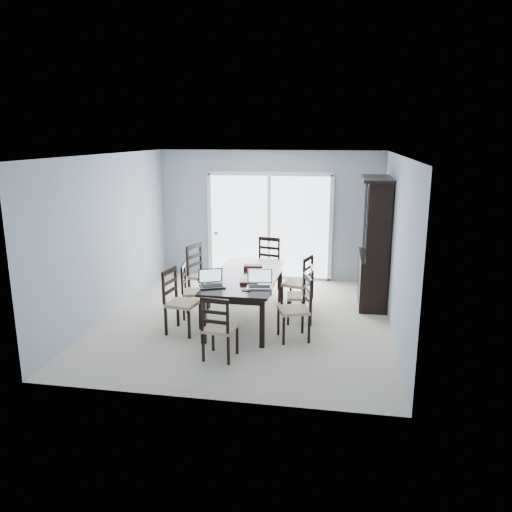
# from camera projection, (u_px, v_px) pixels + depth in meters

# --- Properties ---
(floor) EXTENTS (5.00, 5.00, 0.00)m
(floor) POSITION_uv_depth(u_px,v_px,m) (246.00, 320.00, 7.99)
(floor) COLOR #BDB7A2
(floor) RESTS_ON ground
(ceiling) EXTENTS (5.00, 5.00, 0.00)m
(ceiling) POSITION_uv_depth(u_px,v_px,m) (245.00, 155.00, 7.38)
(ceiling) COLOR white
(ceiling) RESTS_ON back_wall
(back_wall) EXTENTS (4.50, 0.02, 2.60)m
(back_wall) POSITION_uv_depth(u_px,v_px,m) (269.00, 216.00, 10.08)
(back_wall) COLOR #8F9CAB
(back_wall) RESTS_ON floor
(wall_left) EXTENTS (0.02, 5.00, 2.60)m
(wall_left) POSITION_uv_depth(u_px,v_px,m) (109.00, 236.00, 8.06)
(wall_left) COLOR #8F9CAB
(wall_left) RESTS_ON floor
(wall_right) EXTENTS (0.02, 5.00, 2.60)m
(wall_right) POSITION_uv_depth(u_px,v_px,m) (396.00, 246.00, 7.31)
(wall_right) COLOR #8F9CAB
(wall_right) RESTS_ON floor
(balcony) EXTENTS (4.50, 2.00, 0.10)m
(balcony) POSITION_uv_depth(u_px,v_px,m) (275.00, 267.00, 11.36)
(balcony) COLOR gray
(balcony) RESTS_ON ground
(railing) EXTENTS (4.50, 0.06, 1.10)m
(railing) POSITION_uv_depth(u_px,v_px,m) (281.00, 233.00, 12.17)
(railing) COLOR #99999E
(railing) RESTS_ON balcony
(dining_table) EXTENTS (1.00, 2.20, 0.75)m
(dining_table) POSITION_uv_depth(u_px,v_px,m) (246.00, 280.00, 7.83)
(dining_table) COLOR black
(dining_table) RESTS_ON floor
(china_hutch) EXTENTS (0.50, 1.38, 2.20)m
(china_hutch) POSITION_uv_depth(u_px,v_px,m) (375.00, 243.00, 8.60)
(china_hutch) COLOR black
(china_hutch) RESTS_ON floor
(sliding_door) EXTENTS (2.52, 0.05, 2.18)m
(sliding_door) POSITION_uv_depth(u_px,v_px,m) (269.00, 226.00, 10.11)
(sliding_door) COLOR silver
(sliding_door) RESTS_ON floor
(chair_left_near) EXTENTS (0.49, 0.48, 1.12)m
(chair_left_near) POSITION_uv_depth(u_px,v_px,m) (177.00, 294.00, 7.39)
(chair_left_near) COLOR black
(chair_left_near) RESTS_ON floor
(chair_left_mid) EXTENTS (0.45, 0.44, 1.02)m
(chair_left_mid) POSITION_uv_depth(u_px,v_px,m) (190.00, 285.00, 8.02)
(chair_left_mid) COLOR black
(chair_left_mid) RESTS_ON floor
(chair_left_far) EXTENTS (0.58, 0.57, 1.20)m
(chair_left_far) POSITION_uv_depth(u_px,v_px,m) (200.00, 267.00, 8.71)
(chair_left_far) COLOR black
(chair_left_far) RESTS_ON floor
(chair_right_near) EXTENTS (0.53, 0.52, 1.08)m
(chair_right_near) POSITION_uv_depth(u_px,v_px,m) (300.00, 301.00, 7.13)
(chair_right_near) COLOR black
(chair_right_near) RESTS_ON floor
(chair_right_mid) EXTENTS (0.44, 0.43, 1.03)m
(chair_right_mid) POSITION_uv_depth(u_px,v_px,m) (305.00, 289.00, 7.80)
(chair_right_mid) COLOR black
(chair_right_mid) RESTS_ON floor
(chair_right_far) EXTENTS (0.52, 0.51, 1.09)m
(chair_right_far) POSITION_uv_depth(u_px,v_px,m) (302.00, 277.00, 8.35)
(chair_right_far) COLOR black
(chair_right_far) RESTS_ON floor
(chair_end_near) EXTENTS (0.43, 0.44, 1.03)m
(chair_end_near) POSITION_uv_depth(u_px,v_px,m) (218.00, 322.00, 6.43)
(chair_end_near) COLOR black
(chair_end_near) RESTS_ON floor
(chair_end_far) EXTENTS (0.53, 0.54, 1.16)m
(chair_end_far) POSITION_uv_depth(u_px,v_px,m) (267.00, 259.00, 9.41)
(chair_end_far) COLOR black
(chair_end_far) RESTS_ON floor
(laptop_dark) EXTENTS (0.43, 0.38, 0.25)m
(laptop_dark) POSITION_uv_depth(u_px,v_px,m) (212.00, 283.00, 7.18)
(laptop_dark) COLOR black
(laptop_dark) RESTS_ON dining_table
(laptop_silver) EXTENTS (0.40, 0.31, 0.25)m
(laptop_silver) POSITION_uv_depth(u_px,v_px,m) (260.00, 284.00, 7.15)
(laptop_silver) COLOR #B9B9BB
(laptop_silver) RESTS_ON dining_table
(book_stack) EXTENTS (0.29, 0.24, 0.04)m
(book_stack) POSITION_uv_depth(u_px,v_px,m) (249.00, 282.00, 7.38)
(book_stack) COLOR maroon
(book_stack) RESTS_ON dining_table
(cell_phone) EXTENTS (0.12, 0.07, 0.01)m
(cell_phone) POSITION_uv_depth(u_px,v_px,m) (246.00, 290.00, 7.02)
(cell_phone) COLOR black
(cell_phone) RESTS_ON dining_table
(game_box) EXTENTS (0.31, 0.18, 0.07)m
(game_box) POSITION_uv_depth(u_px,v_px,m) (253.00, 267.00, 8.13)
(game_box) COLOR #4B110F
(game_box) RESTS_ON dining_table
(hot_tub) EXTENTS (2.15, 2.01, 0.94)m
(hot_tub) POSITION_uv_depth(u_px,v_px,m) (254.00, 245.00, 11.27)
(hot_tub) COLOR brown
(hot_tub) RESTS_ON balcony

